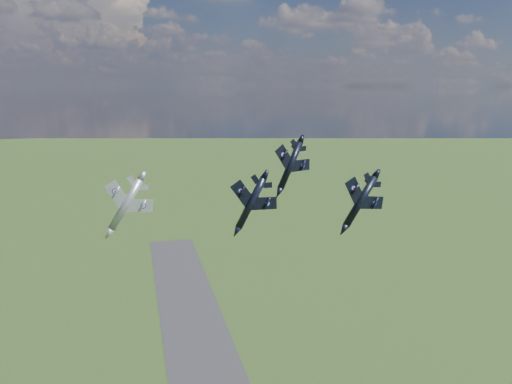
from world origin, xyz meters
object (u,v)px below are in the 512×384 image
object	(u,v)px
jet_right_navy	(360,201)
jet_high_navy	(290,165)
jet_lead_navy	(251,203)
jet_left_silver	(126,204)

from	to	relation	value
jet_right_navy	jet_high_navy	size ratio (longest dim) A/B	0.88
jet_lead_navy	jet_left_silver	bearing A→B (deg)	161.57
jet_right_navy	jet_high_navy	bearing A→B (deg)	90.46
jet_high_navy	jet_left_silver	xyz separation A→B (m)	(-33.92, -8.33, -4.60)
jet_right_navy	jet_left_silver	bearing A→B (deg)	147.10
jet_lead_navy	jet_right_navy	distance (m)	18.58
jet_high_navy	jet_left_silver	distance (m)	35.23
jet_lead_navy	jet_right_navy	bearing A→B (deg)	-21.46
jet_lead_navy	jet_high_navy	bearing A→B (deg)	59.09
jet_lead_navy	jet_right_navy	world-z (taller)	jet_right_navy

